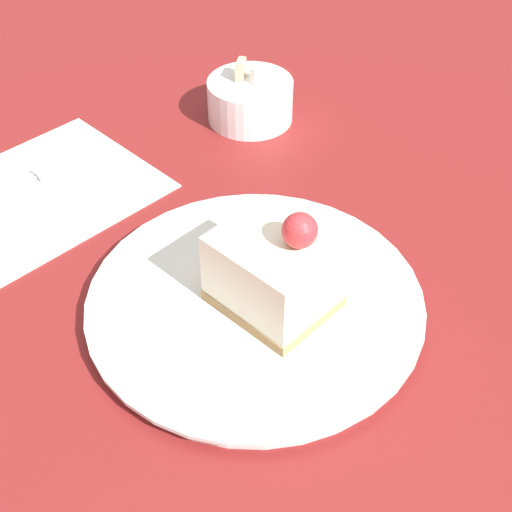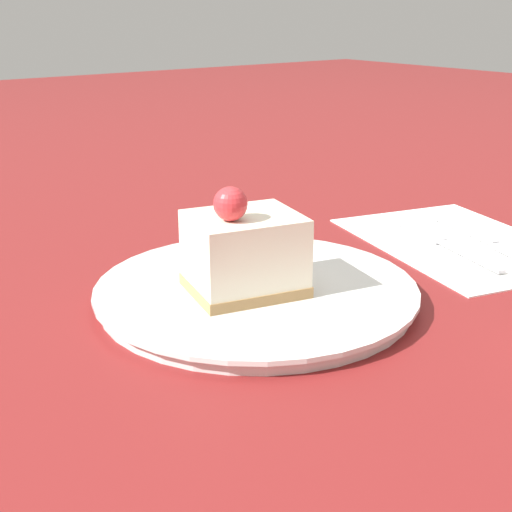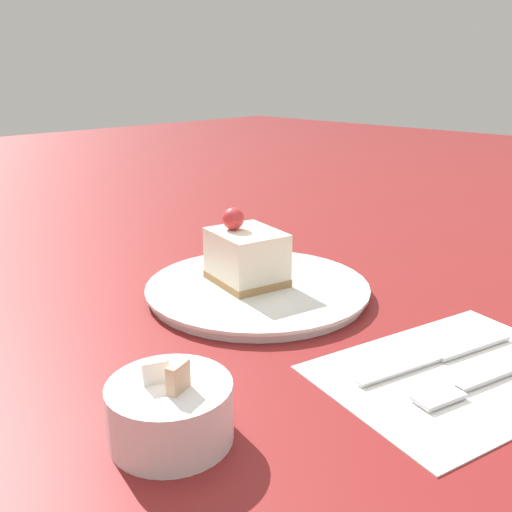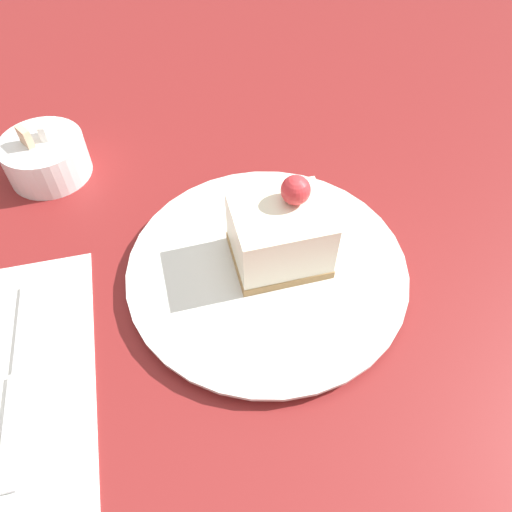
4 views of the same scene
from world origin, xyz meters
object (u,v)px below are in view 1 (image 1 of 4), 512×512
(knife, at_px, (19,219))
(cake_slice, at_px, (275,271))
(fork, at_px, (21,182))
(sugar_bowl, at_px, (250,100))
(plate, at_px, (255,303))

(knife, bearing_deg, cake_slice, 20.22)
(fork, bearing_deg, cake_slice, 11.49)
(cake_slice, relative_size, sugar_bowl, 1.10)
(plate, bearing_deg, sugar_bowl, 121.73)
(plate, xyz_separation_m, sugar_bowl, (-0.16, 0.25, 0.02))
(plate, xyz_separation_m, fork, (-0.29, 0.03, -0.00))
(fork, distance_m, knife, 0.06)
(plate, bearing_deg, knife, -176.18)
(plate, relative_size, fork, 1.86)
(cake_slice, distance_m, sugar_bowl, 0.30)
(knife, height_order, sugar_bowl, sugar_bowl)
(fork, height_order, sugar_bowl, sugar_bowl)
(knife, bearing_deg, plate, 19.55)
(plate, bearing_deg, cake_slice, 14.79)
(cake_slice, bearing_deg, plate, -152.10)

